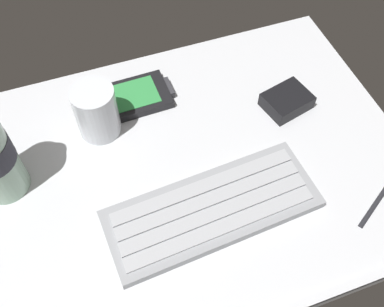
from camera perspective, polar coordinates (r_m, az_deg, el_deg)
name	(u,v)px	position (r cm, az deg, el deg)	size (l,w,h in cm)	color
ground_plane	(193,170)	(66.66, 0.07, -2.08)	(64.00, 48.00, 2.80)	silver
keyboard	(212,209)	(61.52, 2.53, -7.00)	(29.63, 12.78, 1.70)	#93969B
handheld_device	(132,98)	(73.47, -7.54, 7.01)	(12.91, 7.84, 1.50)	black
juice_cup	(97,113)	(68.16, -11.96, 5.04)	(6.40, 6.40, 8.50)	silver
charger_block	(287,101)	(73.32, 11.89, 6.52)	(7.00, 5.60, 2.40)	black
stylus_pen	(377,202)	(67.48, 22.35, -5.68)	(0.70, 0.70, 9.50)	#26262B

